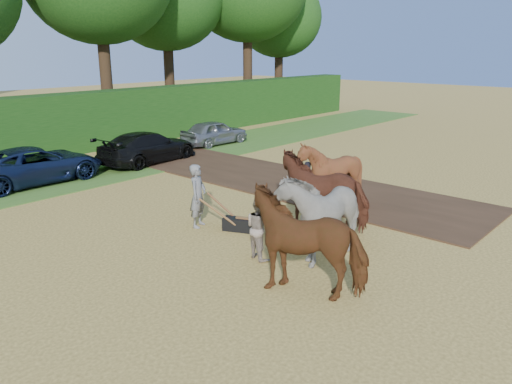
% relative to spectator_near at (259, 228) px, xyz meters
% --- Properties ---
extents(ground, '(120.00, 120.00, 0.00)m').
position_rel_spectator_near_xyz_m(ground, '(4.91, -2.39, -0.82)').
color(ground, gold).
rests_on(ground, ground).
extents(earth_strip, '(4.50, 17.00, 0.05)m').
position_rel_spectator_near_xyz_m(earth_strip, '(6.41, 4.61, -0.79)').
color(earth_strip, '#472D1C').
rests_on(earth_strip, ground).
extents(grass_verge, '(50.00, 5.00, 0.03)m').
position_rel_spectator_near_xyz_m(grass_verge, '(4.91, 11.61, -0.80)').
color(grass_verge, '#38601E').
rests_on(grass_verge, ground).
extents(hedgerow, '(46.00, 1.60, 3.00)m').
position_rel_spectator_near_xyz_m(hedgerow, '(4.91, 16.11, 0.68)').
color(hedgerow, '#14380F').
rests_on(hedgerow, ground).
extents(spectator_near, '(0.80, 0.93, 1.63)m').
position_rel_spectator_near_xyz_m(spectator_near, '(0.00, 0.00, 0.00)').
color(spectator_near, tan).
rests_on(spectator_near, ground).
extents(spectator_far, '(0.64, 1.02, 1.62)m').
position_rel_spectator_near_xyz_m(spectator_far, '(4.13, 1.49, -0.01)').
color(spectator_far, '#242430').
rests_on(spectator_far, ground).
extents(plough_team, '(7.60, 6.67, 2.31)m').
position_rel_spectator_near_xyz_m(plough_team, '(2.08, -0.35, 0.33)').
color(plough_team, '#5C2B17').
rests_on(plough_team, ground).
extents(parked_cars, '(25.01, 3.09, 1.47)m').
position_rel_spectator_near_xyz_m(parked_cars, '(0.02, 11.59, -0.10)').
color(parked_cars, silver).
rests_on(parked_cars, ground).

